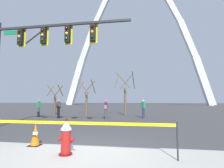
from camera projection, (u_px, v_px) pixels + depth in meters
ground_plane at (91, 148)px, 5.51m from camera, size 240.00×240.00×0.00m
fire_hydrant at (66, 138)px, 4.88m from camera, size 0.46×0.48×0.99m
caution_tape_barrier at (61, 130)px, 4.94m from camera, size 6.27×0.09×0.95m
traffic_cone_by_hydrant at (35, 135)px, 5.85m from camera, size 0.36×0.36×0.73m
traffic_signal_gantry at (36, 48)px, 9.71m from camera, size 7.82×0.44×6.00m
monument_arch at (136, 45)px, 62.79m from camera, size 50.50×2.15×48.92m
tree_far_left at (55, 101)px, 19.35m from camera, size 1.51×1.52×3.24m
tree_left_mid at (86, 100)px, 17.91m from camera, size 1.68×1.69×3.62m
tree_center_left at (125, 96)px, 18.32m from camera, size 2.06×2.07×4.48m
pedestrian_walking_left at (59, 109)px, 15.42m from camera, size 0.38×0.39×1.59m
pedestrian_standing_center at (143, 109)px, 15.22m from camera, size 0.38×0.38×1.59m
pedestrian_walking_right at (39, 108)px, 16.50m from camera, size 0.31×0.39×1.59m
pedestrian_near_trees at (106, 109)px, 14.41m from camera, size 0.22×0.35×1.59m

